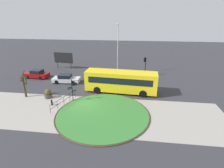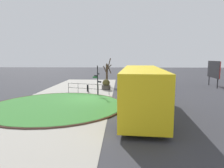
{
  "view_description": "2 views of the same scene",
  "coord_description": "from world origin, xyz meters",
  "px_view_note": "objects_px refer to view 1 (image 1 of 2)",
  "views": [
    {
      "loc": [
        5.57,
        -18.54,
        10.19
      ],
      "look_at": [
        2.96,
        2.59,
        1.81
      ],
      "focal_mm": 27.79,
      "sensor_mm": 36.0,
      "label": 1
    },
    {
      "loc": [
        17.3,
        2.8,
        3.7
      ],
      "look_at": [
        3.57,
        2.22,
        1.88
      ],
      "focal_mm": 31.6,
      "sensor_mm": 36.0,
      "label": 2
    }
  ],
  "objects_px": {
    "bus_yellow": "(121,81)",
    "lamppost_tall": "(118,48)",
    "car_near_lane": "(37,74)",
    "signpost_directional": "(72,89)",
    "planter_near_signpost": "(48,94)",
    "street_tree_bare": "(24,85)",
    "car_far_lane": "(66,79)",
    "bollard_foreground": "(52,102)",
    "billboard_left": "(64,58)",
    "traffic_light_near": "(145,62)"
  },
  "relations": [
    {
      "from": "bus_yellow",
      "to": "lamppost_tall",
      "type": "bearing_deg",
      "value": -77.07
    },
    {
      "from": "car_near_lane",
      "to": "signpost_directional",
      "type": "bearing_deg",
      "value": 144.51
    },
    {
      "from": "planter_near_signpost",
      "to": "street_tree_bare",
      "type": "height_order",
      "value": "street_tree_bare"
    },
    {
      "from": "car_near_lane",
      "to": "car_far_lane",
      "type": "distance_m",
      "value": 6.22
    },
    {
      "from": "bollard_foreground",
      "to": "planter_near_signpost",
      "type": "relative_size",
      "value": 0.62
    },
    {
      "from": "lamppost_tall",
      "to": "planter_near_signpost",
      "type": "distance_m",
      "value": 14.59
    },
    {
      "from": "bus_yellow",
      "to": "planter_near_signpost",
      "type": "bearing_deg",
      "value": 22.61
    },
    {
      "from": "bus_yellow",
      "to": "street_tree_bare",
      "type": "distance_m",
      "value": 12.93
    },
    {
      "from": "bollard_foreground",
      "to": "billboard_left",
      "type": "relative_size",
      "value": 0.19
    },
    {
      "from": "traffic_light_near",
      "to": "lamppost_tall",
      "type": "height_order",
      "value": "lamppost_tall"
    },
    {
      "from": "car_far_lane",
      "to": "street_tree_bare",
      "type": "distance_m",
      "value": 6.87
    },
    {
      "from": "car_far_lane",
      "to": "planter_near_signpost",
      "type": "xyz_separation_m",
      "value": [
        -0.26,
        -5.81,
        -0.08
      ]
    },
    {
      "from": "signpost_directional",
      "to": "traffic_light_near",
      "type": "bearing_deg",
      "value": 50.15
    },
    {
      "from": "car_near_lane",
      "to": "billboard_left",
      "type": "distance_m",
      "value": 6.88
    },
    {
      "from": "planter_near_signpost",
      "to": "lamppost_tall",
      "type": "bearing_deg",
      "value": 54.14
    },
    {
      "from": "bollard_foreground",
      "to": "street_tree_bare",
      "type": "relative_size",
      "value": 0.21
    },
    {
      "from": "bollard_foreground",
      "to": "car_near_lane",
      "type": "xyz_separation_m",
      "value": [
        -7.12,
        9.39,
        0.27
      ]
    },
    {
      "from": "traffic_light_near",
      "to": "billboard_left",
      "type": "height_order",
      "value": "traffic_light_near"
    },
    {
      "from": "bollard_foreground",
      "to": "planter_near_signpost",
      "type": "xyz_separation_m",
      "value": [
        -1.38,
        1.93,
        0.16
      ]
    },
    {
      "from": "planter_near_signpost",
      "to": "bus_yellow",
      "type": "bearing_deg",
      "value": 18.27
    },
    {
      "from": "car_near_lane",
      "to": "lamppost_tall",
      "type": "height_order",
      "value": "lamppost_tall"
    },
    {
      "from": "bus_yellow",
      "to": "planter_near_signpost",
      "type": "xyz_separation_m",
      "value": [
        -9.41,
        -3.11,
        -1.07
      ]
    },
    {
      "from": "bus_yellow",
      "to": "planter_near_signpost",
      "type": "distance_m",
      "value": 9.97
    },
    {
      "from": "car_far_lane",
      "to": "planter_near_signpost",
      "type": "bearing_deg",
      "value": -95.16
    },
    {
      "from": "car_far_lane",
      "to": "traffic_light_near",
      "type": "distance_m",
      "value": 13.89
    },
    {
      "from": "car_near_lane",
      "to": "traffic_light_near",
      "type": "xyz_separation_m",
      "value": [
        18.83,
        3.3,
        1.85
      ]
    },
    {
      "from": "traffic_light_near",
      "to": "street_tree_bare",
      "type": "bearing_deg",
      "value": 29.35
    },
    {
      "from": "signpost_directional",
      "to": "bollard_foreground",
      "type": "distance_m",
      "value": 2.92
    },
    {
      "from": "car_far_lane",
      "to": "billboard_left",
      "type": "height_order",
      "value": "billboard_left"
    },
    {
      "from": "bollard_foreground",
      "to": "street_tree_bare",
      "type": "xyz_separation_m",
      "value": [
        -4.51,
        1.86,
        1.33
      ]
    },
    {
      "from": "car_far_lane",
      "to": "bus_yellow",
      "type": "bearing_deg",
      "value": -19.07
    },
    {
      "from": "bus_yellow",
      "to": "planter_near_signpost",
      "type": "height_order",
      "value": "bus_yellow"
    },
    {
      "from": "signpost_directional",
      "to": "billboard_left",
      "type": "height_order",
      "value": "billboard_left"
    },
    {
      "from": "signpost_directional",
      "to": "planter_near_signpost",
      "type": "bearing_deg",
      "value": 170.81
    },
    {
      "from": "signpost_directional",
      "to": "traffic_light_near",
      "type": "xyz_separation_m",
      "value": [
        9.47,
        11.35,
        0.82
      ]
    },
    {
      "from": "signpost_directional",
      "to": "bus_yellow",
      "type": "bearing_deg",
      "value": 32.56
    },
    {
      "from": "lamppost_tall",
      "to": "planter_near_signpost",
      "type": "relative_size",
      "value": 7.36
    },
    {
      "from": "car_far_lane",
      "to": "street_tree_bare",
      "type": "bearing_deg",
      "value": -122.52
    },
    {
      "from": "planter_near_signpost",
      "to": "street_tree_bare",
      "type": "xyz_separation_m",
      "value": [
        -3.13,
        -0.08,
        1.17
      ]
    },
    {
      "from": "bus_yellow",
      "to": "traffic_light_near",
      "type": "height_order",
      "value": "traffic_light_near"
    },
    {
      "from": "lamppost_tall",
      "to": "planter_near_signpost",
      "type": "bearing_deg",
      "value": -125.86
    },
    {
      "from": "traffic_light_near",
      "to": "planter_near_signpost",
      "type": "relative_size",
      "value": 2.76
    },
    {
      "from": "car_near_lane",
      "to": "car_far_lane",
      "type": "xyz_separation_m",
      "value": [
        5.99,
        -1.65,
        -0.02
      ]
    },
    {
      "from": "bus_yellow",
      "to": "car_near_lane",
      "type": "relative_size",
      "value": 2.36
    },
    {
      "from": "signpost_directional",
      "to": "lamppost_tall",
      "type": "xyz_separation_m",
      "value": [
        4.55,
        11.89,
        3.16
      ]
    },
    {
      "from": "bollard_foreground",
      "to": "lamppost_tall",
      "type": "distance_m",
      "value": 15.53
    },
    {
      "from": "bollard_foreground",
      "to": "lamppost_tall",
      "type": "xyz_separation_m",
      "value": [
        6.79,
        13.24,
        4.45
      ]
    },
    {
      "from": "car_far_lane",
      "to": "lamppost_tall",
      "type": "distance_m",
      "value": 10.52
    },
    {
      "from": "signpost_directional",
      "to": "bus_yellow",
      "type": "xyz_separation_m",
      "value": [
        5.79,
        3.69,
        -0.06
      ]
    },
    {
      "from": "signpost_directional",
      "to": "car_near_lane",
      "type": "distance_m",
      "value": 12.38
    }
  ]
}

